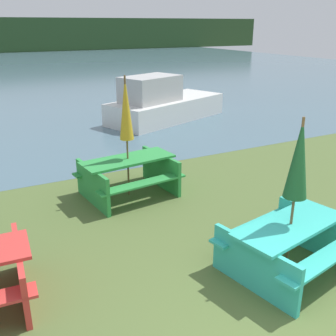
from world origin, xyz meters
name	(u,v)px	position (x,y,z in m)	size (l,w,h in m)	color
picnic_table_teal	(289,241)	(0.89, 1.45, 0.45)	(1.96, 1.69, 0.72)	#33B7A8
picnic_table_green	(128,173)	(-0.09, 4.88, 0.47)	(1.97, 1.58, 0.78)	green
umbrella_darkgreen	(299,159)	(0.89, 1.45, 1.64)	(0.31, 0.31, 2.20)	brown
umbrella_gold	(126,109)	(-0.09, 4.88, 1.76)	(0.27, 0.27, 2.38)	brown
boat	(162,104)	(3.48, 10.42, 0.59)	(4.84, 3.23, 1.62)	silver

